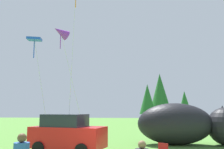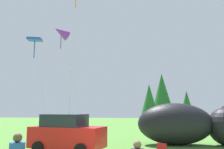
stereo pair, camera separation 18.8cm
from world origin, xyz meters
The scene contains 7 objects.
parked_car centered at (-2.50, 2.54, 1.02)m, with size 4.26×2.63×2.07m.
inflatable_cat centered at (4.67, 6.25, 1.27)m, with size 7.06×2.89×2.75m.
kite_purple_delta centered at (-4.41, 6.83, 8.16)m, with size 2.75×1.50×8.77m.
kite_blue_box centered at (-5.50, 4.64, 6.92)m, with size 2.41×1.93×7.18m.
horizon_tree_east centered at (5.83, 38.92, 5.80)m, with size 3.96×3.96×9.45m.
horizon_tree_west centered at (3.05, 31.37, 4.05)m, with size 2.77×2.77×6.60m.
horizon_tree_mid centered at (10.13, 36.78, 3.56)m, with size 2.43×2.43×5.80m.
Camera 1 is at (1.33, -11.08, 2.32)m, focal length 40.00 mm.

